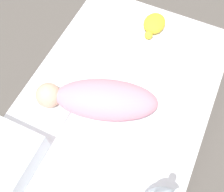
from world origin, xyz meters
name	(u,v)px	position (x,y,z in m)	size (l,w,h in m)	color
ground_plane	(117,109)	(0.00, 0.00, 0.00)	(12.00, 12.00, 0.00)	#514C47
bed_mattress	(117,103)	(0.00, 0.00, 0.07)	(1.25, 0.86, 0.15)	white
burp_cloth	(51,104)	(0.17, -0.26, 0.16)	(0.18, 0.21, 0.02)	white
swaddled_baby	(100,99)	(0.08, -0.05, 0.22)	(0.34, 0.55, 0.14)	pink
turtle_plush	(154,24)	(-0.47, 0.01, 0.18)	(0.18, 0.11, 0.06)	yellow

